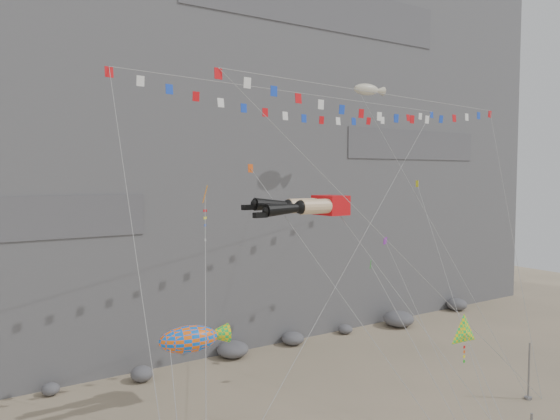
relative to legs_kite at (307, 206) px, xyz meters
name	(u,v)px	position (x,y,z in m)	size (l,w,h in m)	color
cliff	(161,76)	(1.53, 27.28, 11.96)	(80.00, 28.00, 50.00)	slate
talus_boulders	(233,350)	(1.53, 12.28, -12.44)	(60.00, 3.00, 1.20)	#5D5D62
anchor_pole_right	(529,371)	(13.95, -5.95, -11.13)	(0.12, 0.12, 3.81)	slate
legs_kite	(307,206)	(0.00, 0.00, 0.00)	(8.38, 14.47, 18.77)	red
flag_banner_upper	(313,95)	(3.55, 4.18, 7.38)	(30.00, 14.48, 28.17)	red
flag_banner_lower	(389,95)	(6.38, -0.27, 7.09)	(26.76, 8.31, 22.86)	red
harlequin_kite	(205,195)	(-7.43, -1.48, 0.88)	(4.65, 8.45, 16.21)	red
fish_windsock	(189,339)	(-8.64, -2.00, -6.17)	(5.32, 8.40, 10.57)	#FC5F0C
delta_kite	(465,333)	(5.26, -7.51, -6.78)	(3.42, 6.36, 8.97)	yellow
blimp_windsock	(367,90)	(11.95, 7.94, 8.90)	(3.69, 15.11, 26.27)	beige
small_kite_a	(254,174)	(-2.36, 2.21, 1.96)	(4.80, 14.82, 21.27)	#E24F13
small_kite_b	(387,244)	(7.05, 0.40, -2.84)	(3.34, 10.94, 14.91)	purple
small_kite_c	(373,268)	(1.59, -4.07, -3.33)	(1.04, 9.28, 13.13)	green
small_kite_d	(418,188)	(11.26, 1.47, 0.89)	(6.98, 12.72, 19.73)	#FFFE15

